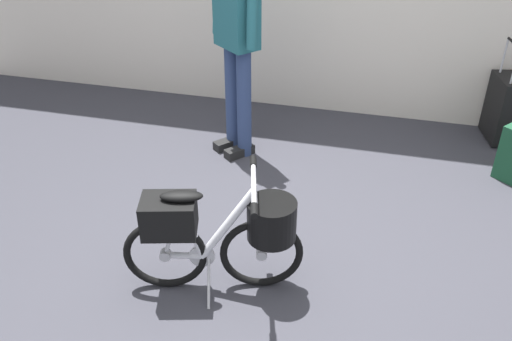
{
  "coord_description": "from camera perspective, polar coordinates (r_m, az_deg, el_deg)",
  "views": [
    {
      "loc": [
        0.55,
        -2.24,
        2.15
      ],
      "look_at": [
        -0.09,
        0.26,
        0.55
      ],
      "focal_mm": 38.12,
      "sensor_mm": 36.0,
      "label": 1
    }
  ],
  "objects": [
    {
      "name": "ground_plane",
      "position": [
        3.15,
        0.43,
        -11.24
      ],
      "size": [
        7.14,
        7.14,
        0.0
      ],
      "primitive_type": "plane",
      "color": "#38383F"
    },
    {
      "name": "visitor_near_wall",
      "position": [
        3.97,
        -2.07,
        15.15
      ],
      "size": [
        0.42,
        0.39,
        1.76
      ],
      "color": "navy",
      "rests_on": "ground_plane"
    },
    {
      "name": "rolling_suitcase",
      "position": [
        4.83,
        24.5,
        5.99
      ],
      "size": [
        0.25,
        0.39,
        0.83
      ],
      "color": "black",
      "rests_on": "ground_plane"
    },
    {
      "name": "folding_bike_foreground",
      "position": [
        2.87,
        -3.69,
        -6.41
      ],
      "size": [
        0.95,
        0.52,
        0.7
      ],
      "color": "black",
      "rests_on": "ground_plane"
    }
  ]
}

